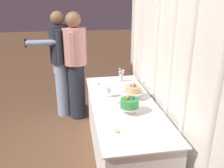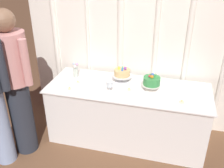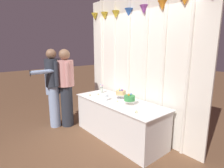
% 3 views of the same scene
% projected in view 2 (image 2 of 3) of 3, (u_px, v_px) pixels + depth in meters
% --- Properties ---
extents(ground_plane, '(24.00, 24.00, 0.00)m').
position_uv_depth(ground_plane, '(125.00, 141.00, 3.37)').
color(ground_plane, brown).
extents(draped_curtain, '(3.01, 0.17, 2.87)m').
position_uv_depth(draped_curtain, '(136.00, 18.00, 3.17)').
color(draped_curtain, white).
rests_on(draped_curtain, ground_plane).
extents(cake_table, '(2.00, 0.77, 0.77)m').
position_uv_depth(cake_table, '(127.00, 113.00, 3.28)').
color(cake_table, white).
rests_on(cake_table, ground_plane).
extents(cake_display_nearleft, '(0.26, 0.26, 0.21)m').
position_uv_depth(cake_display_nearleft, '(122.00, 73.00, 3.21)').
color(cake_display_nearleft, silver).
rests_on(cake_display_nearleft, cake_table).
extents(cake_display_nearright, '(0.23, 0.23, 0.21)m').
position_uv_depth(cake_display_nearright, '(152.00, 82.00, 3.00)').
color(cake_display_nearright, silver).
rests_on(cake_display_nearright, cake_table).
extents(wine_glass, '(0.07, 0.07, 0.13)m').
position_uv_depth(wine_glass, '(110.00, 84.00, 2.97)').
color(wine_glass, silver).
rests_on(wine_glass, cake_table).
extents(flower_vase, '(0.07, 0.09, 0.21)m').
position_uv_depth(flower_vase, '(76.00, 70.00, 3.34)').
color(flower_vase, '#B2C1B2').
rests_on(flower_vase, cake_table).
extents(tealight_far_left, '(0.04, 0.04, 0.04)m').
position_uv_depth(tealight_far_left, '(70.00, 89.00, 3.05)').
color(tealight_far_left, beige).
rests_on(tealight_far_left, cake_table).
extents(tealight_near_left, '(0.04, 0.04, 0.03)m').
position_uv_depth(tealight_near_left, '(78.00, 82.00, 3.22)').
color(tealight_near_left, beige).
rests_on(tealight_near_left, cake_table).
extents(tealight_near_right, '(0.04, 0.04, 0.03)m').
position_uv_depth(tealight_near_right, '(129.00, 90.00, 3.04)').
color(tealight_near_right, beige).
rests_on(tealight_near_right, cake_table).
extents(tealight_far_right, '(0.05, 0.05, 0.04)m').
position_uv_depth(tealight_far_right, '(182.00, 102.00, 2.78)').
color(tealight_far_right, beige).
rests_on(tealight_far_right, cake_table).
extents(guest_man_dark_suit, '(0.52, 0.46, 1.76)m').
position_uv_depth(guest_man_dark_suit, '(15.00, 81.00, 2.83)').
color(guest_man_dark_suit, '#282D38').
rests_on(guest_man_dark_suit, ground_plane).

